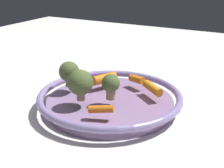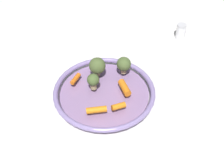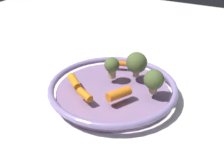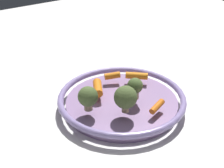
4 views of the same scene
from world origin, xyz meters
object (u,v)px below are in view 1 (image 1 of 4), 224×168
broccoli_floret_large (80,83)px  baby_carrot_right (105,78)px  broccoli_floret_mid (69,72)px  baby_carrot_left (153,88)px  serving_bowl (110,100)px  baby_carrot_near_rim (137,79)px  broccoli_floret_small (111,84)px  baby_carrot_back (101,109)px

broccoli_floret_large → baby_carrot_right: bearing=3.6°
broccoli_floret_mid → broccoli_floret_large: bearing=-128.6°
baby_carrot_left → serving_bowl: bearing=120.6°
baby_carrot_left → broccoli_floret_mid: (-0.06, 0.17, 0.02)m
baby_carrot_right → broccoli_floret_mid: 0.08m
baby_carrot_near_rim → baby_carrot_right: bearing=118.7°
serving_bowl → baby_carrot_right: bearing=40.6°
baby_carrot_right → baby_carrot_near_rim: bearing=-61.3°
serving_bowl → broccoli_floret_small: bearing=-147.5°
broccoli_floret_large → baby_carrot_left: bearing=-45.9°
baby_carrot_right → broccoli_floret_mid: broccoli_floret_mid is taller
baby_carrot_left → broccoli_floret_small: broccoli_floret_small is taller
serving_bowl → broccoli_floret_mid: (-0.01, 0.10, 0.05)m
baby_carrot_left → baby_carrot_near_rim: same height
baby_carrot_near_rim → broccoli_floret_mid: bearing=126.5°
serving_bowl → broccoli_floret_large: broccoli_floret_large is taller
baby_carrot_left → broccoli_floret_large: broccoli_floret_large is taller
broccoli_floret_mid → baby_carrot_near_rim: bearing=-53.5°
broccoli_floret_large → baby_carrot_back: bearing=-115.3°
baby_carrot_left → baby_carrot_right: (-0.00, 0.12, 0.00)m
serving_bowl → baby_carrot_left: size_ratio=5.40×
baby_carrot_near_rim → broccoli_floret_large: (-0.14, 0.06, 0.03)m
baby_carrot_left → baby_carrot_back: bearing=161.7°
baby_carrot_near_rim → broccoli_floret_mid: 0.15m
broccoli_floret_small → broccoli_floret_large: bearing=123.6°
baby_carrot_right → broccoli_floret_small: broccoli_floret_small is taller
broccoli_floret_large → broccoli_floret_mid: 0.08m
baby_carrot_back → baby_carrot_right: (0.14, 0.07, 0.00)m
baby_carrot_left → broccoli_floret_small: 0.10m
baby_carrot_back → baby_carrot_near_rim: bearing=2.2°
baby_carrot_back → broccoli_floret_large: bearing=64.7°
baby_carrot_near_rim → broccoli_floret_mid: (-0.09, 0.12, 0.02)m
serving_bowl → baby_carrot_right: (0.05, 0.04, 0.03)m
broccoli_floret_small → baby_carrot_left: bearing=-39.3°
baby_carrot_back → broccoli_floret_small: 0.07m
baby_carrot_back → baby_carrot_near_rim: size_ratio=1.14×
serving_bowl → broccoli_floret_mid: size_ratio=5.44×
broccoli_floret_large → baby_carrot_near_rim: bearing=-22.3°
baby_carrot_left → broccoli_floret_large: (-0.11, 0.11, 0.03)m
baby_carrot_left → baby_carrot_right: size_ratio=1.00×
serving_bowl → baby_carrot_left: (0.05, -0.08, 0.03)m
serving_bowl → baby_carrot_right: baby_carrot_right is taller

